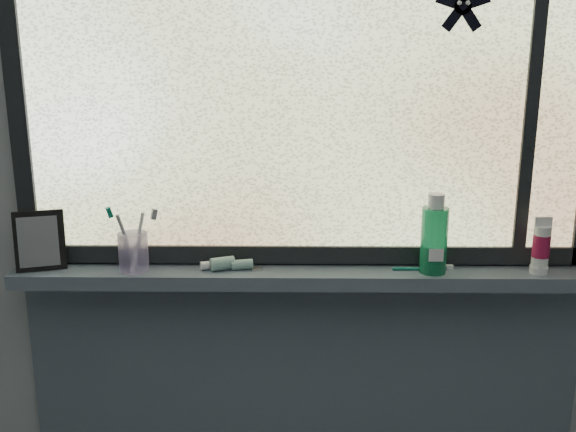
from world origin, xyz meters
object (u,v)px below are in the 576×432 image
Objects in this scene: vanity_mirror at (40,241)px; toothbrush_cup at (133,252)px; mouthwash_bottle at (434,234)px; cream_tube at (541,243)px.

vanity_mirror is 1.56× the size of toothbrush_cup.
vanity_mirror is at bearing 179.47° from mouthwash_bottle.
vanity_mirror reaches higher than toothbrush_cup.
mouthwash_bottle is 0.29m from cream_tube.
toothbrush_cup is (0.26, -0.00, -0.03)m from vanity_mirror.
toothbrush_cup is at bearing -17.96° from vanity_mirror.
mouthwash_bottle is at bearing -0.39° from toothbrush_cup.
mouthwash_bottle is at bearing -17.52° from vanity_mirror.
vanity_mirror reaches higher than cream_tube.
mouthwash_bottle is 1.60× the size of cream_tube.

